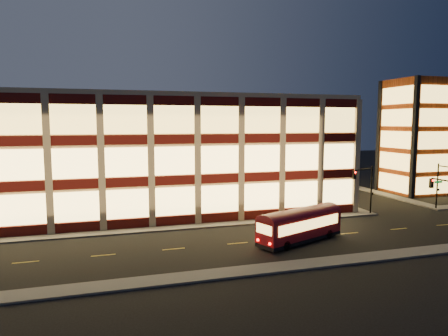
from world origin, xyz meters
name	(u,v)px	position (x,y,z in m)	size (l,w,h in m)	color
ground	(183,230)	(0.00, 0.00, 0.00)	(200.00, 200.00, 0.00)	black
sidewalk_office_south	(153,229)	(-3.00, 1.00, 0.07)	(54.00, 2.00, 0.15)	#514F4C
sidewalk_office_east	(304,192)	(23.00, 17.00, 0.07)	(2.00, 30.00, 0.15)	#514F4C
sidewalk_tower_west	(363,189)	(34.00, 17.00, 0.07)	(2.00, 30.00, 0.15)	#514F4C
sidewalk_near	(216,274)	(0.00, -13.00, 0.07)	(100.00, 2.00, 0.15)	#514F4C
office_building	(140,151)	(-2.91, 16.91, 7.25)	(50.45, 30.45, 14.50)	tan
stair_tower	(417,137)	(39.95, 11.95, 8.99)	(8.60, 8.60, 18.00)	#8C3814
traffic_signal_far	(365,182)	(22.21, 0.24, 4.11)	(3.79, 1.87, 6.00)	black
traffic_signal_right	(447,179)	(33.50, -0.62, 4.10)	(1.20, 4.37, 6.00)	black
trolley_bus	(300,223)	(9.85, -7.09, 1.76)	(9.58, 5.65, 3.18)	maroon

